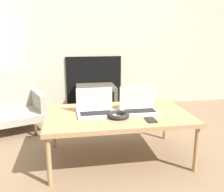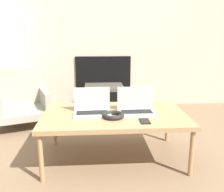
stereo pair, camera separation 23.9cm
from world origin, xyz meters
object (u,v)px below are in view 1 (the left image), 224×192
at_px(laptop_left, 96,108).
at_px(phone, 151,120).
at_px(tv, 96,98).
at_px(headphones, 118,115).
at_px(armchair, 14,102).
at_px(laptop_right, 139,106).

bearing_deg(laptop_left, phone, -32.33).
height_order(phone, tv, phone).
distance_m(laptop_left, headphones, 0.21).
bearing_deg(headphones, tv, 90.71).
distance_m(phone, tv, 1.67).
height_order(headphones, phone, headphones).
height_order(phone, armchair, armchair).
distance_m(laptop_left, tv, 1.43).
xyz_separation_m(headphones, phone, (0.24, -0.12, -0.01)).
height_order(laptop_left, headphones, laptop_left).
bearing_deg(laptop_left, laptop_right, -1.65).
height_order(laptop_left, armchair, armchair).
relative_size(laptop_right, tv, 0.58).
xyz_separation_m(laptop_right, tv, (-0.23, 1.39, -0.28)).
distance_m(laptop_right, phone, 0.25).
distance_m(laptop_left, phone, 0.48).
bearing_deg(laptop_left, tv, 82.08).
bearing_deg(headphones, laptop_left, 143.79).
xyz_separation_m(headphones, tv, (-0.02, 1.52, -0.25)).
bearing_deg(laptop_left, headphones, -37.86).
bearing_deg(armchair, phone, -62.63).
height_order(laptop_right, tv, laptop_right).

